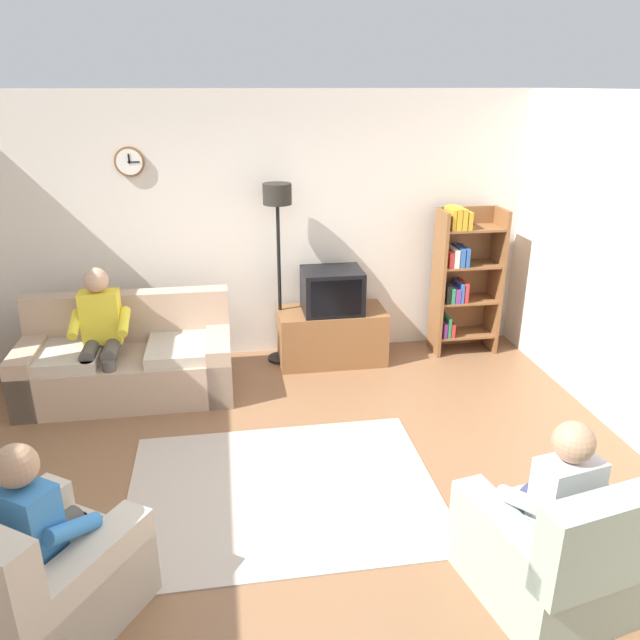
{
  "coord_description": "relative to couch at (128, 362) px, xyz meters",
  "views": [
    {
      "loc": [
        -0.35,
        -3.56,
        2.73
      ],
      "look_at": [
        0.32,
        0.64,
        1.09
      ],
      "focal_mm": 34.34,
      "sensor_mm": 36.0,
      "label": 1
    }
  ],
  "objects": [
    {
      "name": "tv",
      "position": [
        2.0,
        0.4,
        0.47
      ],
      "size": [
        0.6,
        0.49,
        0.44
      ],
      "color": "black",
      "rests_on": "tv_stand"
    },
    {
      "name": "person_in_right_armchair",
      "position": [
        2.66,
        -2.83,
        0.29
      ],
      "size": [
        0.57,
        0.59,
        1.12
      ],
      "color": "silver",
      "rests_on": "ground_plane"
    },
    {
      "name": "ground_plane",
      "position": [
        1.3,
        -1.83,
        -0.31
      ],
      "size": [
        12.0,
        12.0,
        0.0
      ],
      "primitive_type": "plane",
      "color": "brown"
    },
    {
      "name": "person_on_couch",
      "position": [
        -0.18,
        -0.11,
        0.39
      ],
      "size": [
        0.51,
        0.54,
        1.24
      ],
      "color": "yellow",
      "rests_on": "ground_plane"
    },
    {
      "name": "armchair_near_window",
      "position": [
        -0.11,
        -2.69,
        -0.02
      ],
      "size": [
        1.16,
        1.18,
        0.9
      ],
      "color": "#BCAD99",
      "rests_on": "ground_plane"
    },
    {
      "name": "armchair_near_bookshelf",
      "position": [
        2.68,
        -2.92,
        -0.02
      ],
      "size": [
        0.96,
        1.02,
        0.9
      ],
      "color": "gray",
      "rests_on": "ground_plane"
    },
    {
      "name": "floor_lamp",
      "position": [
        1.48,
        0.52,
        1.14
      ],
      "size": [
        0.28,
        0.28,
        1.85
      ],
      "color": "black",
      "rests_on": "ground_plane"
    },
    {
      "name": "tv_stand",
      "position": [
        2.0,
        0.42,
        -0.03
      ],
      "size": [
        1.1,
        0.56,
        0.56
      ],
      "color": "brown",
      "rests_on": "ground_plane"
    },
    {
      "name": "bookshelf",
      "position": [
        3.41,
        0.5,
        0.52
      ],
      "size": [
        0.68,
        0.36,
        1.59
      ],
      "color": "brown",
      "rests_on": "ground_plane"
    },
    {
      "name": "couch",
      "position": [
        0.0,
        0.0,
        0.0
      ],
      "size": [
        1.9,
        0.89,
        0.9
      ],
      "color": "tan",
      "rests_on": "ground_plane"
    },
    {
      "name": "area_rug",
      "position": [
        1.27,
        -1.73,
        -0.31
      ],
      "size": [
        2.2,
        1.7,
        0.01
      ],
      "primitive_type": "cube",
      "color": "#AD9E8E",
      "rests_on": "ground_plane"
    },
    {
      "name": "back_wall_assembly",
      "position": [
        1.3,
        0.83,
        1.04
      ],
      "size": [
        6.2,
        0.17,
        2.7
      ],
      "color": "silver",
      "rests_on": "ground_plane"
    },
    {
      "name": "person_in_left_armchair",
      "position": [
        -0.06,
        -2.61,
        0.29
      ],
      "size": [
        0.61,
        0.64,
        1.12
      ],
      "color": "#3372B2",
      "rests_on": "ground_plane"
    }
  ]
}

